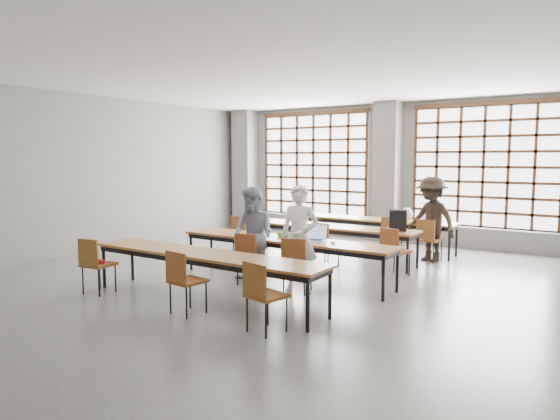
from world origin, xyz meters
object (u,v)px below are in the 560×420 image
Objects in this scene: chair_near_right at (262,290)px; mouse at (333,242)px; desk_row_b at (322,228)px; backpack at (398,220)px; chair_mid_left at (242,232)px; chair_near_mid at (183,276)px; chair_front_left at (249,253)px; red_pouch at (99,261)px; laptop_back at (428,219)px; green_box at (285,235)px; chair_mid_right at (393,247)px; chair_near_left at (95,260)px; desk_row_d at (204,257)px; chair_mid_centre at (324,240)px; phone at (290,240)px; chair_front_right at (296,260)px; chair_back_left at (301,225)px; chair_back_mid at (392,233)px; chair_back_right at (428,236)px; student_back at (431,219)px; laptop_front at (315,237)px; plastic_bag at (407,214)px; desk_row_c at (284,242)px; student_female at (253,236)px; desk_row_a at (368,221)px.

mouse is (-0.26, 2.36, 0.21)m from chair_near_right.
desk_row_b is 10.00× the size of backpack.
chair_mid_left is at bearing -158.60° from desk_row_b.
chair_near_mid and chair_near_right have the same top height.
red_pouch is (-1.68, -1.67, -0.04)m from chair_front_left.
chair_front_left is 2.31m from chair_near_right.
laptop_back is 3.79m from green_box.
chair_mid_right is 5.01m from chair_near_left.
chair_mid_centre is at bearing 82.92° from desk_row_d.
chair_near_right reaches higher than desk_row_b.
phone is (-1.31, -1.35, 0.20)m from chair_mid_right.
backpack reaches higher than green_box.
chair_mid_centre is 1.95m from chair_front_right.
desk_row_b is at bearing -134.81° from laptop_back.
chair_back_left and chair_near_left have the same top height.
chair_front_left and chair_front_right have the same top height.
chair_back_mid is 1.00× the size of chair_near_left.
chair_back_right is at bearing 76.62° from mouse.
chair_mid_left is at bearing 146.94° from phone.
chair_mid_centre is 2.33m from student_back.
chair_back_mid is at bearing 64.53° from chair_mid_centre.
mouse is 0.39× the size of green_box.
red_pouch is at bearing -150.03° from backpack.
student_back reaches higher than laptop_front.
desk_row_d is 2.12m from mouse.
desk_row_c is at bearing -105.05° from plastic_bag.
green_box is at bearing -82.55° from desk_row_b.
green_box is at bearing 174.29° from mouse.
desk_row_b is 4.55× the size of chair_near_left.
laptop_back is at bearing 82.82° from mouse.
chair_near_right is (1.11, -3.63, 0.00)m from chair_mid_centre.
chair_back_left is 3.33m from phone.
chair_near_left is at bearing -116.24° from plastic_bag.
laptop_front is (0.54, 0.11, 0.13)m from desk_row_c.
chair_back_left and chair_near_mid have the same top height.
desk_row_d is 4.55× the size of chair_near_left.
chair_back_left and chair_mid_centre have the same top height.
chair_mid_centre is (1.99, 0.00, 0.00)m from chair_mid_left.
laptop_back is at bearing 75.92° from student_female.
backpack is at bearing 66.86° from laptop_front.
chair_front_right is at bearing 108.78° from chair_near_right.
red_pouch is (-1.92, -2.38, -0.28)m from green_box.
chair_front_left is at bearing -111.94° from laptop_back.
laptop_front is at bearing -104.00° from laptop_back.
chair_front_right is (0.57, -4.09, -0.13)m from desk_row_a.
chair_near_mid is 2.20× the size of backpack.
backpack reaches higher than chair_front_left.
laptop_front is (0.83, 0.74, 0.25)m from chair_front_left.
chair_near_left is 3.08× the size of plastic_bag.
desk_row_a is 4.55× the size of chair_back_mid.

